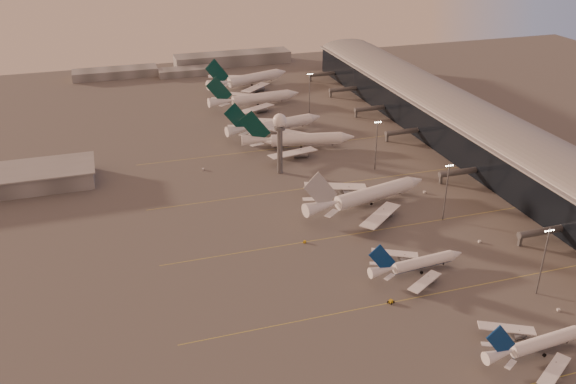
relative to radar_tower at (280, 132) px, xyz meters
name	(u,v)px	position (x,y,z in m)	size (l,w,h in m)	color
ground	(377,327)	(-5.00, -120.00, -20.95)	(700.00, 700.00, 0.00)	#535151
taxiway_markings	(386,227)	(25.00, -64.00, -20.94)	(180.00, 185.25, 0.02)	#D2C44A
terminal	(481,136)	(102.88, -9.91, -10.43)	(57.00, 362.00, 23.04)	black
hangar	(1,181)	(-125.00, 20.00, -16.63)	(82.00, 27.00, 8.50)	slate
radar_tower	(280,132)	(0.00, 0.00, 0.00)	(6.40, 6.40, 31.10)	slate
mast_a	(544,258)	(53.00, -120.00, -7.21)	(3.60, 0.56, 25.00)	slate
mast_b	(446,189)	(50.00, -65.00, -7.21)	(3.60, 0.56, 25.00)	slate
mast_c	(376,143)	(45.00, -10.00, -7.21)	(3.60, 0.56, 25.00)	slate
mast_d	(310,91)	(43.00, 80.00, -7.21)	(3.60, 0.56, 25.00)	slate
distant_horizon	(199,64)	(-2.38, 205.14, -17.06)	(165.00, 37.50, 9.00)	slate
narrowbody_near	(538,346)	(33.53, -145.12, -17.91)	(38.38, 30.56, 14.99)	white
narrowbody_mid	(417,265)	(20.77, -96.59, -17.91)	(38.38, 30.55, 14.99)	white
widebody_white	(367,198)	(25.11, -44.62, -17.14)	(61.46, 48.70, 21.96)	white
greentail_a	(299,142)	(18.32, 26.21, -17.08)	(59.79, 47.86, 21.91)	white
greentail_b	(275,127)	(13.00, 51.82, -17.16)	(58.51, 46.85, 21.43)	white
greentail_c	(255,101)	(14.61, 101.65, -17.04)	(60.93, 48.99, 22.15)	white
greentail_d	(249,81)	(21.45, 145.05, -16.76)	(62.63, 49.72, 23.72)	white
gsv_catering_a	(560,307)	(53.67, -130.31, -19.20)	(4.64, 3.11, 3.50)	silver
gsv_tug_mid	(391,302)	(4.33, -110.21, -20.38)	(3.84, 4.51, 1.11)	gold
gsv_truck_b	(481,240)	(54.24, -85.62, -19.93)	(5.03, 2.08, 1.99)	silver
gsv_truck_c	(305,240)	(-9.84, -65.35, -19.93)	(4.33, 5.06, 2.00)	gold
gsv_catering_b	(425,189)	(55.20, -40.94, -18.93)	(5.01, 2.52, 4.04)	silver
gsv_tug_far	(317,194)	(8.66, -27.99, -20.40)	(3.68, 4.32, 1.06)	silver
gsv_truck_d	(203,168)	(-34.51, 14.44, -19.91)	(2.94, 5.34, 2.04)	silver
gsv_tug_hangar	(326,143)	(34.61, 29.29, -20.51)	(3.49, 2.93, 0.86)	#595B5E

